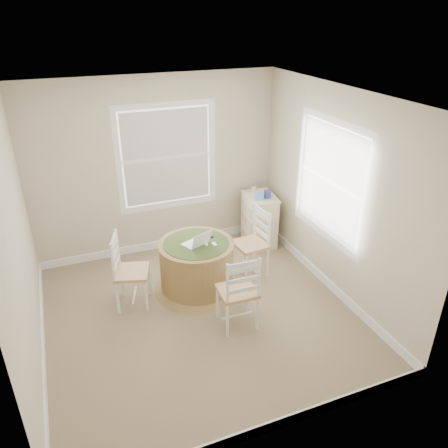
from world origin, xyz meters
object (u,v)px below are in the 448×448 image
round_table (197,264)px  chair_near (237,291)px  corner_chest (259,220)px  chair_left (132,272)px  laptop (197,242)px  chair_right (250,244)px

round_table → chair_near: 0.89m
corner_chest → round_table: bearing=-140.6°
chair_left → laptop: chair_left is taller
chair_left → chair_near: same height
round_table → chair_right: bearing=2.4°
chair_left → corner_chest: chair_left is taller
laptop → corner_chest: (1.30, 0.87, -0.32)m
round_table → chair_right: chair_right is taller
round_table → chair_left: size_ratio=1.21×
laptop → corner_chest: laptop is taller
round_table → chair_right: 0.81m
chair_right → laptop: chair_right is taller
chair_right → laptop: bearing=-88.0°
chair_near → chair_right: same height
chair_right → corner_chest: chair_right is taller
corner_chest → laptop: bearing=-139.8°
chair_near → laptop: bearing=-74.0°
chair_near → corner_chest: 2.03m
round_table → corner_chest: size_ratio=1.43×
chair_left → chair_near: (1.04, -0.84, 0.00)m
chair_left → corner_chest: bearing=-50.7°
chair_near → corner_chest: bearing=-120.6°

